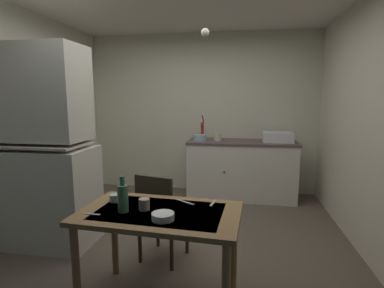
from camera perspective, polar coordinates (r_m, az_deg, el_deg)
The scene contains 20 objects.
ground_plane at distance 3.36m, azimuth -3.08°, elevation -18.83°, with size 4.99×4.99×0.00m, color brown.
wall_back at distance 5.00m, azimuth 1.88°, elevation 5.87°, with size 3.84×0.10×2.60m, color beige.
wall_left at distance 3.89m, azimuth -32.16°, elevation 3.66°, with size 0.10×4.09×2.60m, color beige.
wall_right at distance 3.18m, azimuth 32.90°, elevation 2.74°, with size 0.10×4.09×2.60m, color beige.
hutch_cabinet at distance 3.46m, azimuth -26.46°, elevation -1.80°, with size 0.97×0.60×2.09m.
counter_cabinet at distance 4.71m, azimuth 9.47°, elevation -4.87°, with size 1.67×0.64×0.90m.
sink_basin at distance 4.65m, azimuth 16.19°, elevation 1.34°, with size 0.44×0.34×0.15m.
hand_pump at distance 4.69m, azimuth 2.00°, elevation 2.87°, with size 0.05×0.27×0.39m.
mixing_bowl_counter at distance 4.61m, azimuth 1.57°, elevation 1.24°, with size 0.21×0.21×0.09m, color #9EB2C6.
stoneware_crock at distance 4.61m, azimuth 4.98°, elevation 1.39°, with size 0.11×0.11×0.12m, color beige.
dining_table at distance 2.27m, azimuth -6.23°, elevation -15.12°, with size 1.21×0.76×0.74m.
chair_far_side at distance 2.89m, azimuth -6.12°, elevation -13.40°, with size 0.49×0.49×0.87m.
serving_bowl_wide at distance 2.08m, azimuth -5.63°, elevation -13.73°, with size 0.16×0.16×0.05m, color white.
teacup_cream at distance 2.26m, azimuth -9.19°, elevation -11.41°, with size 0.08×0.08×0.08m, color tan.
teacup_mint at distance 2.48m, azimuth -14.67°, elevation -10.03°, with size 0.08×0.08×0.06m, color #ADD1C1.
glass_bottle at distance 2.23m, azimuth -13.20°, elevation -10.02°, with size 0.08×0.08×0.27m.
table_knife at distance 2.39m, azimuth -1.42°, elevation -11.10°, with size 0.19×0.02×0.01m, color silver.
teaspoon_near_bowl at distance 2.37m, azimuth 4.03°, elevation -11.35°, with size 0.13×0.02×0.01m, color beige.
teaspoon_by_cup at distance 2.28m, azimuth -18.89°, elevation -12.67°, with size 0.14×0.02×0.01m, color beige.
pendant_bulb at distance 2.99m, azimuth 2.56°, elevation 20.67°, with size 0.08×0.08×0.08m, color #F9EFCC.
Camera 1 is at (0.65, -2.90, 1.56)m, focal length 27.63 mm.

